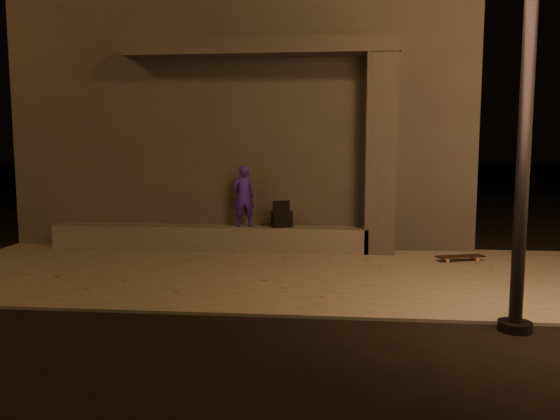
# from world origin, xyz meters

# --- Properties ---
(ground) EXTENTS (120.00, 120.00, 0.00)m
(ground) POSITION_xyz_m (0.00, 0.00, 0.00)
(ground) COLOR black
(ground) RESTS_ON ground
(sidewalk) EXTENTS (11.00, 4.40, 0.04)m
(sidewalk) POSITION_xyz_m (0.00, 2.00, 0.02)
(sidewalk) COLOR #635D57
(sidewalk) RESTS_ON ground
(building) EXTENTS (9.00, 5.10, 5.22)m
(building) POSITION_xyz_m (-1.00, 6.49, 2.61)
(building) COLOR #3A3735
(building) RESTS_ON ground
(ledge) EXTENTS (6.00, 0.55, 0.45)m
(ledge) POSITION_xyz_m (-1.50, 3.75, 0.27)
(ledge) COLOR #54524C
(ledge) RESTS_ON sidewalk
(column) EXTENTS (0.55, 0.55, 3.60)m
(column) POSITION_xyz_m (1.70, 3.75, 1.84)
(column) COLOR #3A3735
(column) RESTS_ON sidewalk
(canopy) EXTENTS (5.00, 0.70, 0.28)m
(canopy) POSITION_xyz_m (-0.50, 3.80, 3.78)
(canopy) COLOR #3A3735
(canopy) RESTS_ON column
(skateboarder) EXTENTS (0.49, 0.40, 1.15)m
(skateboarder) POSITION_xyz_m (-0.83, 3.75, 1.07)
(skateboarder) COLOR #3618A0
(skateboarder) RESTS_ON ledge
(backpack) EXTENTS (0.42, 0.35, 0.51)m
(backpack) POSITION_xyz_m (-0.10, 3.75, 0.66)
(backpack) COLOR black
(backpack) RESTS_ON ledge
(skateboard) EXTENTS (0.87, 0.45, 0.09)m
(skateboard) POSITION_xyz_m (3.04, 3.10, 0.12)
(skateboard) COLOR black
(skateboard) RESTS_ON sidewalk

